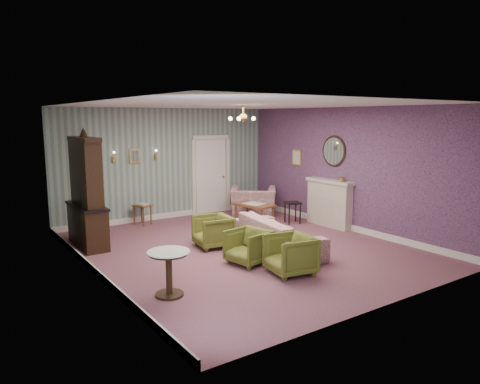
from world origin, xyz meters
TOP-DOWN VIEW (x-y plane):
  - floor at (0.00, 0.00)m, footprint 7.00×7.00m
  - ceiling at (0.00, 0.00)m, footprint 7.00×7.00m
  - wall_back at (0.00, 3.50)m, footprint 6.00×0.00m
  - wall_front at (0.00, -3.50)m, footprint 6.00×0.00m
  - wall_left at (-3.00, 0.00)m, footprint 0.00×7.00m
  - wall_right at (3.00, 0.00)m, footprint 0.00×7.00m
  - wall_right_floral at (2.98, 0.00)m, footprint 0.00×7.00m
  - door at (1.30, 3.46)m, footprint 1.12×0.12m
  - olive_chair_a at (-0.20, -1.71)m, footprint 0.80×0.83m
  - olive_chair_b at (-0.47, -0.85)m, footprint 0.75×0.79m
  - olive_chair_c at (-0.45, 0.44)m, footprint 0.76×0.80m
  - sofa_chintz at (0.50, -0.50)m, footprint 1.01×2.38m
  - wingback_chair at (2.02, 2.42)m, footprint 1.42×1.34m
  - dresser at (-2.57, 1.96)m, footprint 0.51×1.45m
  - fireplace at (2.86, 0.40)m, footprint 0.30×1.40m
  - mantel_vase at (2.84, 0.00)m, footprint 0.15×0.15m
  - oval_mirror at (2.96, 0.40)m, footprint 0.04×0.76m
  - framed_print at (2.97, 1.75)m, footprint 0.04×0.34m
  - coffee_table at (1.49, 1.66)m, footprint 0.79×1.11m
  - side_table_black at (2.31, 1.12)m, footprint 0.47×0.47m
  - pedestal_table at (-2.34, -1.43)m, footprint 0.78×0.78m
  - nesting_table at (-0.88, 3.15)m, footprint 0.46×0.51m
  - gilt_mirror_back at (-0.90, 3.46)m, footprint 0.28×0.06m
  - sconce_left at (-1.45, 3.44)m, footprint 0.16×0.12m
  - sconce_right at (-0.35, 3.44)m, footprint 0.16×0.12m
  - chandelier at (0.00, 0.00)m, footprint 0.56×0.56m
  - burgundy_cushion at (1.97, 2.27)m, footprint 0.41×0.28m

SIDE VIEW (x-z plane):
  - floor at x=0.00m, z-range 0.00..0.00m
  - coffee_table at x=1.49m, z-range 0.00..0.51m
  - nesting_table at x=-0.88m, z-range 0.00..0.55m
  - side_table_black at x=2.31m, z-range 0.00..0.55m
  - olive_chair_b at x=-0.47m, z-range 0.00..0.70m
  - pedestal_table at x=-2.34m, z-range 0.00..0.70m
  - olive_chair_c at x=-0.45m, z-range 0.00..0.73m
  - olive_chair_a at x=-0.20m, z-range 0.00..0.74m
  - sofa_chintz at x=0.50m, z-range 0.00..0.90m
  - burgundy_cushion at x=1.97m, z-range 0.28..0.68m
  - wingback_chair at x=2.02m, z-range 0.00..1.04m
  - fireplace at x=2.86m, z-range 0.00..1.16m
  - door at x=1.30m, z-range 0.00..2.16m
  - dresser at x=-2.57m, z-range 0.00..2.41m
  - mantel_vase at x=2.84m, z-range 1.16..1.31m
  - wall_back at x=0.00m, z-range -1.55..4.45m
  - wall_front at x=0.00m, z-range -1.55..4.45m
  - wall_left at x=-3.00m, z-range -2.05..4.95m
  - wall_right at x=3.00m, z-range -2.05..4.95m
  - wall_right_floral at x=2.98m, z-range -2.05..4.95m
  - framed_print at x=2.97m, z-range 1.39..1.81m
  - gilt_mirror_back at x=-0.90m, z-range 1.52..1.88m
  - sconce_left at x=-1.45m, z-range 1.55..1.85m
  - sconce_right at x=-0.35m, z-range 1.55..1.85m
  - oval_mirror at x=2.96m, z-range 1.43..2.27m
  - chandelier at x=0.00m, z-range 2.45..2.81m
  - ceiling at x=0.00m, z-range 2.90..2.90m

